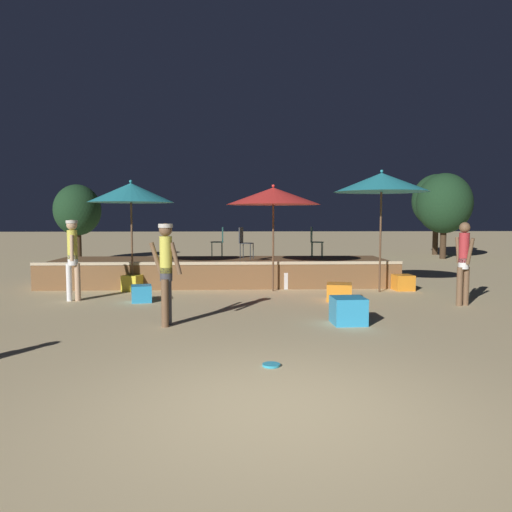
{
  "coord_description": "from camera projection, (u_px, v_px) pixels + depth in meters",
  "views": [
    {
      "loc": [
        -0.41,
        -4.94,
        1.97
      ],
      "look_at": [
        0.0,
        5.16,
        1.17
      ],
      "focal_mm": 35.0,
      "sensor_mm": 36.0,
      "label": 1
    }
  ],
  "objects": [
    {
      "name": "background_tree_1",
      "position": [
        436.0,
        201.0,
        25.5
      ],
      "size": [
        2.44,
        2.44,
        4.12
      ],
      "color": "#3D2B1C",
      "rests_on": "ground"
    },
    {
      "name": "background_tree_0",
      "position": [
        444.0,
        204.0,
        23.03
      ],
      "size": [
        2.52,
        2.52,
        3.96
      ],
      "color": "#3D2B1C",
      "rests_on": "ground"
    },
    {
      "name": "bistro_chair_1",
      "position": [
        314.0,
        239.0,
        14.81
      ],
      "size": [
        0.4,
        0.4,
        0.9
      ],
      "rotation": [
        0.0,
        0.0,
        1.51
      ],
      "color": "#1E4C47",
      "rests_on": "wooden_deck"
    },
    {
      "name": "cube_seat_1",
      "position": [
        141.0,
        294.0,
        11.5
      ],
      "size": [
        0.53,
        0.53,
        0.39
      ],
      "rotation": [
        0.0,
        0.0,
        0.21
      ],
      "color": "#2D9EDB",
      "rests_on": "ground"
    },
    {
      "name": "patio_umbrella_1",
      "position": [
        131.0,
        193.0,
        12.92
      ],
      "size": [
        2.21,
        2.21,
        2.91
      ],
      "color": "brown",
      "rests_on": "ground"
    },
    {
      "name": "bistro_chair_2",
      "position": [
        220.0,
        239.0,
        14.88
      ],
      "size": [
        0.4,
        0.4,
        0.9
      ],
      "rotation": [
        0.0,
        0.0,
        4.77
      ],
      "color": "#1E4C47",
      "rests_on": "wooden_deck"
    },
    {
      "name": "person_4",
      "position": [
        166.0,
        267.0,
        8.92
      ],
      "size": [
        0.6,
        0.31,
        1.85
      ],
      "rotation": [
        0.0,
        0.0,
        1.39
      ],
      "color": "brown",
      "rests_on": "ground"
    },
    {
      "name": "ground_plane",
      "position": [
        277.0,
        410.0,
        5.1
      ],
      "size": [
        120.0,
        120.0,
        0.0
      ],
      "primitive_type": "plane",
      "color": "#D1B784"
    },
    {
      "name": "cube_seat_0",
      "position": [
        292.0,
        280.0,
        13.81
      ],
      "size": [
        0.72,
        0.72,
        0.45
      ],
      "rotation": [
        0.0,
        0.0,
        0.15
      ],
      "color": "white",
      "rests_on": "ground"
    },
    {
      "name": "bistro_chair_0",
      "position": [
        244.0,
        240.0,
        14.23
      ],
      "size": [
        0.43,
        0.43,
        0.9
      ],
      "rotation": [
        0.0,
        0.0,
        1.27
      ],
      "color": "#2D3338",
      "rests_on": "wooden_deck"
    },
    {
      "name": "background_tree_2",
      "position": [
        77.0,
        210.0,
        22.24
      ],
      "size": [
        2.06,
        2.06,
        3.39
      ],
      "color": "#3D2B1C",
      "rests_on": "ground"
    },
    {
      "name": "cube_seat_2",
      "position": [
        133.0,
        283.0,
        13.21
      ],
      "size": [
        0.57,
        0.57,
        0.42
      ],
      "rotation": [
        0.0,
        0.0,
        -0.34
      ],
      "color": "yellow",
      "rests_on": "ground"
    },
    {
      "name": "person_0",
      "position": [
        73.0,
        254.0,
        11.57
      ],
      "size": [
        0.31,
        0.59,
        1.89
      ],
      "rotation": [
        0.0,
        0.0,
        0.24
      ],
      "color": "white",
      "rests_on": "ground"
    },
    {
      "name": "frisbee_disc",
      "position": [
        271.0,
        365.0,
        6.57
      ],
      "size": [
        0.24,
        0.24,
        0.03
      ],
      "color": "#33B2D8",
      "rests_on": "ground"
    },
    {
      "name": "cube_seat_5",
      "position": [
        403.0,
        282.0,
        13.34
      ],
      "size": [
        0.53,
        0.53,
        0.41
      ],
      "rotation": [
        0.0,
        0.0,
        0.07
      ],
      "color": "orange",
      "rests_on": "ground"
    },
    {
      "name": "patio_umbrella_2",
      "position": [
        273.0,
        196.0,
        13.01
      ],
      "size": [
        2.46,
        2.46,
        2.8
      ],
      "color": "brown",
      "rests_on": "ground"
    },
    {
      "name": "person_1",
      "position": [
        464.0,
        259.0,
        10.98
      ],
      "size": [
        0.3,
        0.54,
        1.85
      ],
      "rotation": [
        0.0,
        0.0,
        0.32
      ],
      "color": "brown",
      "rests_on": "ground"
    },
    {
      "name": "cube_seat_3",
      "position": [
        339.0,
        292.0,
        11.68
      ],
      "size": [
        0.68,
        0.68,
        0.4
      ],
      "rotation": [
        0.0,
        0.0,
        -0.21
      ],
      "color": "orange",
      "rests_on": "ground"
    },
    {
      "name": "wooden_deck",
      "position": [
        221.0,
        271.0,
        14.84
      ],
      "size": [
        9.94,
        2.98,
        0.76
      ],
      "color": "brown",
      "rests_on": "ground"
    },
    {
      "name": "cube_seat_4",
      "position": [
        348.0,
        311.0,
        9.15
      ],
      "size": [
        0.61,
        0.61,
        0.49
      ],
      "rotation": [
        0.0,
        0.0,
        0.04
      ],
      "color": "#2D9EDB",
      "rests_on": "ground"
    },
    {
      "name": "patio_umbrella_0",
      "position": [
        382.0,
        183.0,
        12.81
      ],
      "size": [
        2.43,
        2.43,
        3.17
      ],
      "color": "brown",
      "rests_on": "ground"
    }
  ]
}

